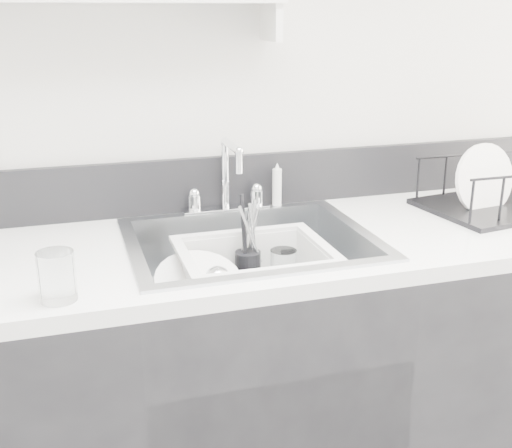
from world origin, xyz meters
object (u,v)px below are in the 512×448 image
object	(u,v)px
counter_run	(251,392)
dish_rack	(499,185)
wash_tub	(255,275)
sink	(250,272)

from	to	relation	value
counter_run	dish_rack	xyz separation A→B (m)	(0.79, 0.05, 0.53)
counter_run	wash_tub	size ratio (longest dim) A/B	8.19
wash_tub	dish_rack	world-z (taller)	dish_rack
dish_rack	counter_run	bearing A→B (deg)	175.55
counter_run	wash_tub	bearing A→B (deg)	-79.25
counter_run	sink	size ratio (longest dim) A/B	5.00
sink	wash_tub	size ratio (longest dim) A/B	1.64
sink	dish_rack	distance (m)	0.81
wash_tub	dish_rack	distance (m)	0.81
counter_run	sink	distance (m)	0.37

